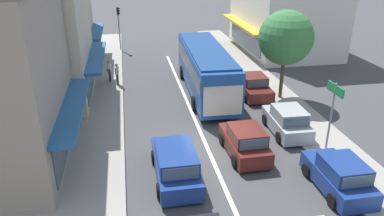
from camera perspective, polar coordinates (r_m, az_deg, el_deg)
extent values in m
plane|color=#3F3F42|center=(19.08, 2.58, -6.60)|extent=(140.00, 140.00, 0.00)
cube|color=silver|center=(22.55, 0.37, -1.57)|extent=(0.20, 28.00, 0.01)
cube|color=gray|center=(24.23, -16.55, -0.59)|extent=(5.20, 44.00, 0.14)
cube|color=gray|center=(26.02, 13.10, 1.45)|extent=(2.80, 44.00, 0.12)
cube|color=#23568E|center=(18.15, -17.88, 0.09)|extent=(1.10, 7.76, 0.20)
cube|color=#425160|center=(18.74, -18.66, -3.65)|extent=(0.06, 6.75, 1.80)
cube|color=beige|center=(26.59, -24.29, 9.24)|extent=(7.84, 8.48, 7.87)
cube|color=#23568E|center=(26.17, -14.49, 7.56)|extent=(1.10, 7.80, 0.20)
cube|color=#425160|center=(26.58, -15.11, 4.80)|extent=(0.06, 6.78, 1.80)
cube|color=#B2A38E|center=(34.55, -21.29, 12.33)|extent=(6.99, 7.66, 7.56)
cube|color=#23568E|center=(34.23, -14.44, 11.23)|extent=(1.10, 7.05, 0.20)
cube|color=#425160|center=(34.55, -14.92, 9.06)|extent=(0.06, 6.13, 1.80)
cube|color=silver|center=(38.01, 14.10, 15.47)|extent=(7.62, 11.30, 9.37)
cube|color=gold|center=(36.83, 7.56, 12.58)|extent=(1.10, 10.40, 0.20)
cube|color=#425160|center=(37.22, 8.08, 10.62)|extent=(0.06, 9.04, 1.80)
cube|color=#1E4C99|center=(25.97, 2.08, 6.01)|extent=(2.82, 10.87, 2.70)
cube|color=#425160|center=(25.86, 2.09, 6.87)|extent=(2.84, 10.44, 0.90)
cube|color=beige|center=(21.05, 4.74, 1.07)|extent=(2.25, 0.13, 1.76)
cube|color=navy|center=(25.59, 2.12, 9.02)|extent=(2.67, 10.00, 0.12)
cylinder|color=black|center=(29.34, -1.56, 5.47)|extent=(0.29, 0.97, 0.96)
cylinder|color=black|center=(29.72, 3.25, 5.68)|extent=(0.29, 0.97, 0.96)
cylinder|color=black|center=(23.46, 0.34, 0.74)|extent=(0.29, 0.97, 0.96)
cylinder|color=black|center=(23.95, 6.26, 1.07)|extent=(0.29, 0.97, 0.96)
cube|color=#561E19|center=(18.78, 7.95, -5.53)|extent=(1.71, 3.73, 0.76)
cube|color=#561E19|center=(18.21, 8.37, -4.05)|extent=(1.56, 1.93, 0.64)
cube|color=#425160|center=(19.02, 7.42, -2.73)|extent=(1.40, 0.09, 0.54)
cube|color=#425160|center=(17.41, 9.41, -5.49)|extent=(1.37, 0.09, 0.51)
cylinder|color=black|center=(19.58, 4.60, -4.78)|extent=(0.19, 0.62, 0.62)
cylinder|color=black|center=(20.05, 9.13, -4.30)|extent=(0.19, 0.62, 0.62)
cylinder|color=black|center=(17.75, 6.53, -8.10)|extent=(0.19, 0.62, 0.62)
cylinder|color=black|center=(18.27, 11.48, -7.46)|extent=(0.19, 0.62, 0.62)
cube|color=navy|center=(16.88, -2.53, -8.93)|extent=(1.77, 4.50, 0.76)
cube|color=navy|center=(16.20, -2.41, -7.44)|extent=(1.64, 2.60, 0.68)
cube|color=#425160|center=(17.34, -3.01, -5.22)|extent=(1.51, 0.06, 0.58)
cube|color=#425160|center=(15.09, -1.71, -9.98)|extent=(1.48, 0.06, 0.54)
cylinder|color=black|center=(18.06, -5.90, -7.45)|extent=(0.18, 0.62, 0.62)
cylinder|color=black|center=(18.23, -0.34, -6.99)|extent=(0.18, 0.62, 0.62)
cylinder|color=black|center=(15.81, -5.08, -12.43)|extent=(0.18, 0.62, 0.62)
cylinder|color=black|center=(16.01, 1.34, -11.83)|extent=(0.18, 0.62, 0.62)
cube|color=navy|center=(17.23, 21.27, -9.99)|extent=(1.65, 3.71, 0.76)
cube|color=navy|center=(16.66, 22.14, -8.51)|extent=(1.53, 1.91, 0.64)
cube|color=#425160|center=(17.35, 20.50, -6.89)|extent=(1.40, 0.07, 0.54)
cube|color=#425160|center=(15.99, 23.93, -10.25)|extent=(1.37, 0.07, 0.51)
cylinder|color=black|center=(17.75, 17.07, -9.08)|extent=(0.18, 0.62, 0.62)
cylinder|color=black|center=(18.52, 21.65, -8.34)|extent=(0.18, 0.62, 0.62)
cylinder|color=black|center=(16.19, 20.60, -13.12)|extent=(0.18, 0.62, 0.62)
cylinder|color=black|center=(17.02, 25.48, -12.06)|extent=(0.18, 0.62, 0.62)
cube|color=#9EA3A8|center=(21.33, 14.15, -2.35)|extent=(1.74, 3.74, 0.76)
cube|color=#9EA3A8|center=(20.79, 14.65, -0.96)|extent=(1.57, 1.94, 0.64)
cube|color=#425160|center=(21.61, 13.68, 0.09)|extent=(1.40, 0.10, 0.54)
cube|color=#425160|center=(19.99, 15.69, -2.10)|extent=(1.37, 0.10, 0.51)
cylinder|color=black|center=(22.06, 11.07, -1.76)|extent=(0.20, 0.62, 0.62)
cylinder|color=black|center=(22.65, 14.99, -1.46)|extent=(0.20, 0.62, 0.62)
cylinder|color=black|center=(20.22, 13.10, -4.40)|extent=(0.20, 0.62, 0.62)
cylinder|color=black|center=(20.85, 17.31, -4.00)|extent=(0.20, 0.62, 0.62)
cube|color=#561E19|center=(26.29, 9.22, 3.05)|extent=(1.84, 4.25, 0.72)
cube|color=#561E19|center=(25.98, 9.38, 4.34)|extent=(1.61, 1.84, 0.60)
cube|color=#425160|center=(26.81, 8.80, 4.98)|extent=(1.44, 0.10, 0.51)
cube|color=#425160|center=(25.16, 10.00, 3.65)|extent=(1.41, 0.10, 0.48)
cylinder|color=black|center=(27.25, 6.69, 3.50)|extent=(0.20, 0.62, 0.62)
cylinder|color=black|center=(27.74, 10.13, 3.65)|extent=(0.20, 0.62, 0.62)
cylinder|color=black|center=(24.99, 8.16, 1.53)|extent=(0.20, 0.62, 0.62)
cylinder|color=black|center=(25.52, 11.87, 1.73)|extent=(0.20, 0.62, 0.62)
cylinder|color=gray|center=(37.69, -11.03, 11.67)|extent=(0.12, 0.12, 4.20)
cube|color=black|center=(37.38, -11.24, 14.30)|extent=(0.24, 0.24, 0.68)
sphere|color=red|center=(37.35, -11.05, 14.66)|extent=(0.13, 0.13, 0.13)
sphere|color=black|center=(37.38, -11.02, 14.33)|extent=(0.13, 0.13, 0.13)
sphere|color=black|center=(37.41, -11.00, 14.00)|extent=(0.13, 0.13, 0.13)
cylinder|color=gray|center=(19.59, 20.38, -1.41)|extent=(0.10, 0.10, 3.60)
cube|color=#19753D|center=(19.03, 21.04, 2.67)|extent=(0.08, 1.40, 0.44)
cube|color=white|center=(19.05, 21.16, 2.68)|extent=(0.01, 1.10, 0.10)
cylinder|color=brown|center=(25.64, 13.52, 4.47)|extent=(0.24, 0.24, 2.95)
cylinder|color=brown|center=(25.42, 13.61, 9.04)|extent=(0.10, 0.86, 1.14)
cylinder|color=brown|center=(25.29, 14.86, 8.55)|extent=(0.96, 0.10, 0.90)
cylinder|color=brown|center=(24.71, 14.34, 8.62)|extent=(0.10, 0.91, 1.19)
cylinder|color=brown|center=(24.95, 13.13, 8.65)|extent=(0.83, 0.10, 1.00)
sphere|color=#38753D|center=(24.92, 14.11, 10.35)|extent=(3.51, 3.51, 3.51)
cylinder|color=#232838|center=(28.95, -12.37, 4.84)|extent=(0.14, 0.14, 0.84)
cylinder|color=#232838|center=(28.78, -12.43, 4.72)|extent=(0.14, 0.14, 0.84)
cube|color=beige|center=(28.66, -12.52, 6.11)|extent=(0.27, 0.39, 0.56)
sphere|color=#9E7051|center=(28.54, -12.59, 6.87)|extent=(0.22, 0.22, 0.22)
cylinder|color=beige|center=(28.88, -12.43, 6.25)|extent=(0.09, 0.09, 0.54)
cylinder|color=beige|center=(28.43, -12.61, 5.96)|extent=(0.09, 0.09, 0.54)
cube|color=brown|center=(28.42, -12.56, 5.57)|extent=(0.25, 0.14, 0.22)
cylinder|color=#333338|center=(28.11, -11.24, 4.37)|extent=(0.14, 0.14, 0.84)
cylinder|color=#333338|center=(27.95, -11.32, 4.25)|extent=(0.14, 0.14, 0.84)
cube|color=beige|center=(27.81, -11.39, 5.67)|extent=(0.29, 0.40, 0.56)
sphere|color=#9E7051|center=(27.70, -11.46, 6.46)|extent=(0.22, 0.22, 0.22)
cylinder|color=beige|center=(28.04, -11.29, 5.83)|extent=(0.09, 0.09, 0.54)
cylinder|color=beige|center=(27.59, -11.49, 5.52)|extent=(0.09, 0.09, 0.54)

